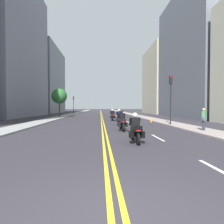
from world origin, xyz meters
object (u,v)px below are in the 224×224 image
(motorcycle_1, at_px, (122,122))
(motorcycle_3, at_px, (112,116))
(pedestrian_0, at_px, (204,120))
(motorcycle_0, at_px, (135,130))
(traffic_light_far, at_px, (73,102))
(motorcycle_2, at_px, (119,118))
(street_tree_0, at_px, (59,96))
(traffic_light_near, at_px, (171,92))
(traffic_cone_0, at_px, (151,120))

(motorcycle_1, bearing_deg, motorcycle_3, 89.07)
(pedestrian_0, bearing_deg, motorcycle_0, -22.20)
(traffic_light_far, bearing_deg, pedestrian_0, -66.27)
(motorcycle_0, xyz_separation_m, motorcycle_2, (0.22, 10.35, 0.02))
(street_tree_0, bearing_deg, motorcycle_2, -56.33)
(motorcycle_0, height_order, motorcycle_2, motorcycle_2)
(traffic_light_far, bearing_deg, motorcycle_3, -68.29)
(traffic_light_near, bearing_deg, pedestrian_0, -81.99)
(motorcycle_0, relative_size, traffic_cone_0, 2.81)
(motorcycle_2, xyz_separation_m, traffic_cone_0, (4.00, 1.84, -0.29))
(traffic_cone_0, bearing_deg, street_tree_0, 137.53)
(motorcycle_2, relative_size, street_tree_0, 0.44)
(motorcycle_2, bearing_deg, motorcycle_3, 91.89)
(pedestrian_0, bearing_deg, motorcycle_3, -118.30)
(motorcycle_0, distance_m, traffic_light_far, 37.31)
(motorcycle_2, bearing_deg, traffic_light_near, -20.74)
(motorcycle_3, bearing_deg, motorcycle_2, -87.29)
(motorcycle_3, height_order, pedestrian_0, pedestrian_0)
(motorcycle_1, relative_size, motorcycle_3, 1.09)
(motorcycle_0, relative_size, motorcycle_2, 0.92)
(motorcycle_1, distance_m, motorcycle_2, 5.36)
(traffic_light_near, distance_m, street_tree_0, 21.40)
(motorcycle_0, xyz_separation_m, traffic_light_far, (-8.33, 36.28, 2.47))
(traffic_light_near, relative_size, pedestrian_0, 2.78)
(motorcycle_0, height_order, motorcycle_1, motorcycle_1)
(motorcycle_0, relative_size, motorcycle_3, 1.01)
(motorcycle_3, relative_size, traffic_light_far, 0.47)
(motorcycle_1, distance_m, traffic_cone_0, 8.41)
(motorcycle_2, bearing_deg, motorcycle_0, -93.30)
(traffic_cone_0, bearing_deg, motorcycle_1, -121.10)
(motorcycle_3, height_order, traffic_light_near, traffic_light_near)
(traffic_light_near, height_order, traffic_light_far, traffic_light_near)
(motorcycle_3, distance_m, traffic_cone_0, 5.62)
(motorcycle_3, distance_m, street_tree_0, 12.96)
(motorcycle_1, relative_size, pedestrian_0, 1.28)
(motorcycle_2, height_order, pedestrian_0, pedestrian_0)
(motorcycle_2, xyz_separation_m, traffic_light_near, (5.02, -1.70, 2.76))
(motorcycle_1, bearing_deg, traffic_light_near, 33.18)
(motorcycle_1, height_order, traffic_light_far, traffic_light_far)
(traffic_light_near, relative_size, street_tree_0, 0.95)
(motorcycle_3, xyz_separation_m, traffic_cone_0, (4.37, -3.53, -0.29))
(motorcycle_3, xyz_separation_m, traffic_light_far, (-8.18, 20.56, 2.46))
(motorcycle_1, xyz_separation_m, pedestrian_0, (6.03, -1.13, 0.27))
(traffic_light_far, bearing_deg, motorcycle_1, -75.29)
(traffic_cone_0, xyz_separation_m, pedestrian_0, (1.69, -8.33, 0.55))
(motorcycle_0, distance_m, motorcycle_3, 15.72)
(traffic_cone_0, distance_m, street_tree_0, 18.49)
(traffic_cone_0, height_order, pedestrian_0, pedestrian_0)
(pedestrian_0, bearing_deg, traffic_cone_0, -133.89)
(motorcycle_0, bearing_deg, motorcycle_1, 91.13)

